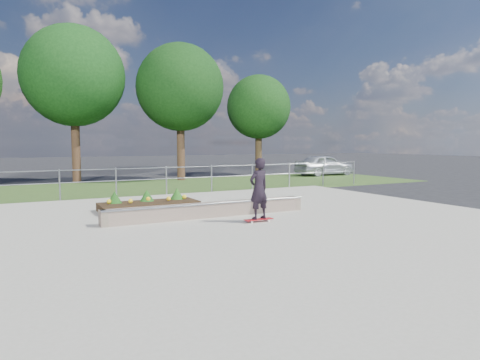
% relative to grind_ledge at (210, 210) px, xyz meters
% --- Properties ---
extents(ground, '(120.00, 120.00, 0.00)m').
position_rel_grind_ledge_xyz_m(ground, '(0.59, -1.83, -0.26)').
color(ground, black).
rests_on(ground, ground).
extents(grass_verge, '(30.00, 8.00, 0.02)m').
position_rel_grind_ledge_xyz_m(grass_verge, '(0.59, 9.17, -0.25)').
color(grass_verge, '#2F4B1E').
rests_on(grass_verge, ground).
extents(concrete_slab, '(15.00, 15.00, 0.06)m').
position_rel_grind_ledge_xyz_m(concrete_slab, '(0.59, -1.83, -0.23)').
color(concrete_slab, '#9C998A').
rests_on(concrete_slab, ground).
extents(fence, '(20.06, 0.06, 1.20)m').
position_rel_grind_ledge_xyz_m(fence, '(0.59, 5.67, 0.51)').
color(fence, gray).
rests_on(fence, ground).
extents(tree_mid_left, '(5.25, 5.25, 8.25)m').
position_rel_grind_ledge_xyz_m(tree_mid_left, '(-1.91, 13.17, 5.34)').
color(tree_mid_left, '#352015').
rests_on(tree_mid_left, ground).
extents(tree_mid_right, '(4.90, 4.90, 7.70)m').
position_rel_grind_ledge_xyz_m(tree_mid_right, '(3.59, 12.17, 4.97)').
color(tree_mid_right, '#372216').
rests_on(tree_mid_right, ground).
extents(tree_far_right, '(4.20, 4.20, 6.60)m').
position_rel_grind_ledge_xyz_m(tree_far_right, '(9.59, 13.67, 4.21)').
color(tree_far_right, '#312213').
rests_on(tree_far_right, ground).
extents(grind_ledge, '(6.00, 0.44, 0.43)m').
position_rel_grind_ledge_xyz_m(grind_ledge, '(0.00, 0.00, 0.00)').
color(grind_ledge, '#68574D').
rests_on(grind_ledge, concrete_slab).
extents(planter_bed, '(3.00, 1.20, 0.61)m').
position_rel_grind_ledge_xyz_m(planter_bed, '(-1.16, 2.09, -0.02)').
color(planter_bed, black).
rests_on(planter_bed, concrete_slab).
extents(skateboarder, '(0.80, 0.48, 1.69)m').
position_rel_grind_ledge_xyz_m(skateboarder, '(0.83, -1.32, 0.67)').
color(skateboarder, silver).
rests_on(skateboarder, concrete_slab).
extents(parked_car, '(4.06, 1.66, 1.38)m').
position_rel_grind_ledge_xyz_m(parked_car, '(13.16, 11.22, 0.43)').
color(parked_car, '#B7BBC2').
rests_on(parked_car, ground).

